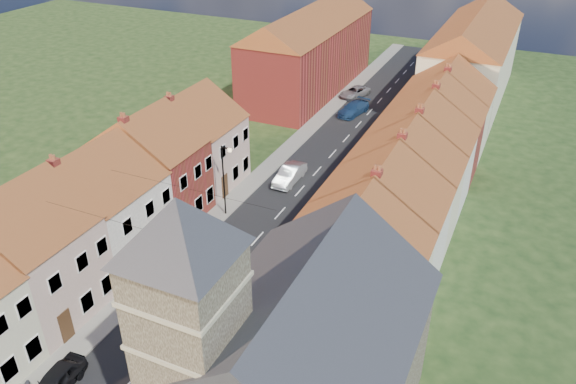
# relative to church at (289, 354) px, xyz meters

# --- Properties ---
(road) EXTENTS (7.00, 90.00, 0.02)m
(road) POSITION_rel_church_xyz_m (-9.36, 26.68, -5.87)
(road) COLOR black
(road) RESTS_ON ground
(pavement_left) EXTENTS (1.80, 90.00, 0.12)m
(pavement_left) POSITION_rel_church_xyz_m (-13.76, 26.68, -5.82)
(pavement_left) COLOR slate
(pavement_left) RESTS_ON ground
(pavement_right) EXTENTS (1.80, 90.00, 0.12)m
(pavement_right) POSITION_rel_church_xyz_m (-4.96, 26.68, -5.82)
(pavement_right) COLOR slate
(pavement_right) RESTS_ON ground
(church) EXTENTS (11.25, 14.25, 15.20)m
(church) POSITION_rel_church_xyz_m (0.00, 0.00, 0.00)
(church) COLOR #342C25
(church) RESTS_ON ground
(cottage_r_tudor) EXTENTS (8.30, 5.20, 9.00)m
(cottage_r_tudor) POSITION_rel_church_xyz_m (-0.09, 9.37, -1.41)
(cottage_r_tudor) COLOR #B7B49A
(cottage_r_tudor) RESTS_ON ground
(cottage_r_white_near) EXTENTS (8.30, 6.00, 9.00)m
(cottage_r_white_near) POSITION_rel_church_xyz_m (-0.06, 14.77, -1.40)
(cottage_r_white_near) COLOR silver
(cottage_r_white_near) RESTS_ON ground
(cottage_r_cream_mid) EXTENTS (8.30, 5.20, 9.00)m
(cottage_r_cream_mid) POSITION_rel_church_xyz_m (-0.06, 20.17, -1.40)
(cottage_r_cream_mid) COLOR #B7B49A
(cottage_r_cream_mid) RESTS_ON ground
(cottage_r_pink) EXTENTS (8.30, 6.00, 9.00)m
(cottage_r_pink) POSITION_rel_church_xyz_m (-0.06, 25.57, -1.40)
(cottage_r_pink) COLOR silver
(cottage_r_pink) RESTS_ON ground
(cottage_r_white_far) EXTENTS (8.30, 5.20, 9.00)m
(cottage_r_white_far) POSITION_rel_church_xyz_m (-0.06, 30.97, -1.40)
(cottage_r_white_far) COLOR maroon
(cottage_r_white_far) RESTS_ON ground
(cottage_r_cream_far) EXTENTS (8.30, 6.00, 9.00)m
(cottage_r_cream_far) POSITION_rel_church_xyz_m (-0.06, 36.37, -1.40)
(cottage_r_cream_far) COLOR #B7B49A
(cottage_r_cream_far) RESTS_ON ground
(cottage_l_cream) EXTENTS (8.30, 6.30, 9.10)m
(cottage_l_cream) POSITION_rel_church_xyz_m (-18.66, 2.22, -1.35)
(cottage_l_cream) COLOR #C09E98
(cottage_l_cream) RESTS_ON ground
(cottage_l_white) EXTENTS (8.30, 6.90, 8.80)m
(cottage_l_white) POSITION_rel_church_xyz_m (-18.66, 8.62, -1.51)
(cottage_l_white) COLOR silver
(cottage_l_white) RESTS_ON ground
(cottage_l_brick_mid) EXTENTS (8.30, 5.70, 9.10)m
(cottage_l_brick_mid) POSITION_rel_church_xyz_m (-18.66, 14.72, -1.35)
(cottage_l_brick_mid) COLOR maroon
(cottage_l_brick_mid) RESTS_ON ground
(cottage_l_pink) EXTENTS (8.30, 6.30, 8.80)m
(cottage_l_pink) POSITION_rel_church_xyz_m (-18.66, 20.52, -1.51)
(cottage_l_pink) COLOR #C09E98
(cottage_l_pink) RESTS_ON ground
(block_right_far) EXTENTS (8.30, 24.20, 10.50)m
(block_right_far) POSITION_rel_church_xyz_m (-0.06, 51.68, -0.58)
(block_right_far) COLOR #B7B49A
(block_right_far) RESTS_ON ground
(block_left_far) EXTENTS (8.30, 24.20, 10.50)m
(block_left_far) POSITION_rel_church_xyz_m (-18.66, 46.68, -0.58)
(block_left_far) COLOR maroon
(block_left_far) RESTS_ON ground
(lamppost) EXTENTS (0.88, 0.15, 6.00)m
(lamppost) POSITION_rel_church_xyz_m (-13.17, 16.68, -2.34)
(lamppost) COLOR black
(lamppost) RESTS_ON pavement_left
(car_near) EXTENTS (1.80, 3.88, 1.29)m
(car_near) POSITION_rel_church_xyz_m (-12.56, -2.37, -5.23)
(car_near) COLOR black
(car_near) RESTS_ON ground
(car_mid) EXTENTS (1.57, 4.43, 1.46)m
(car_mid) POSITION_rel_church_xyz_m (-10.86, 23.84, -5.15)
(car_mid) COLOR #AEB2B6
(car_mid) RESTS_ON ground
(car_far) EXTENTS (2.90, 5.03, 1.37)m
(car_far) POSITION_rel_church_xyz_m (-10.86, 41.28, -5.19)
(car_far) COLOR navy
(car_far) RESTS_ON ground
(car_distant) EXTENTS (3.36, 4.80, 1.22)m
(car_distant) POSITION_rel_church_xyz_m (-12.56, 46.68, -5.27)
(car_distant) COLOR #95989C
(car_distant) RESTS_ON ground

